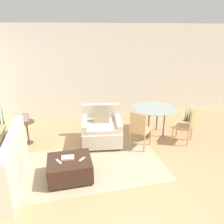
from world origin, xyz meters
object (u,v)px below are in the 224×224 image
object	(u,v)px
ottoman	(70,168)
picture_frame	(25,118)
book_stack	(68,158)
potted_plant	(3,138)
potted_plant_small	(187,123)
dining_table	(154,111)
dining_chair_near_left	(139,128)
dining_chair_near_right	(187,123)
armchair	(102,129)
side_table	(27,128)
tv_remote_secondary	(59,161)
tv_remote_primary	(82,159)

from	to	relation	value
ottoman	picture_frame	size ratio (longest dim) A/B	3.81
book_stack	potted_plant	size ratio (longest dim) A/B	0.22
potted_plant_small	potted_plant	bearing A→B (deg)	178.97
book_stack	dining_table	world-z (taller)	dining_table
potted_plant_small	book_stack	bearing A→B (deg)	-157.38
picture_frame	dining_chair_near_left	bearing A→B (deg)	-18.45
book_stack	potted_plant_small	xyz separation A→B (m)	(3.30, 1.37, -0.24)
potted_plant	picture_frame	xyz separation A→B (m)	(0.54, 0.06, 0.42)
ottoman	potted_plant_small	size ratio (longest dim) A/B	1.13
potted_plant	dining_chair_near_right	world-z (taller)	potted_plant
dining_table	dining_chair_near_right	xyz separation A→B (m)	(0.60, -0.60, -0.13)
picture_frame	armchair	bearing A→B (deg)	-11.71
side_table	ottoman	bearing A→B (deg)	-60.12
tv_remote_secondary	tv_remote_primary	bearing A→B (deg)	-3.40
armchair	dining_chair_near_left	bearing A→B (deg)	-31.61
tv_remote_secondary	dining_chair_near_right	bearing A→B (deg)	14.16
armchair	potted_plant	distance (m)	2.29
side_table	potted_plant_small	bearing A→B (deg)	-2.05
armchair	potted_plant_small	distance (m)	2.46
picture_frame	dining_table	world-z (taller)	picture_frame
book_stack	dining_table	bearing A→B (deg)	30.07
tv_remote_secondary	dining_chair_near_right	size ratio (longest dim) A/B	0.19
picture_frame	dining_chair_near_right	world-z (taller)	dining_chair_near_right
dining_chair_near_left	potted_plant_small	distance (m)	1.84
potted_plant	dining_table	bearing A→B (deg)	-2.65
tv_remote_primary	tv_remote_secondary	size ratio (longest dim) A/B	0.80
book_stack	picture_frame	distance (m)	1.78
picture_frame	dining_chair_near_right	distance (m)	3.81
side_table	dining_table	size ratio (longest dim) A/B	0.53
tv_remote_primary	potted_plant_small	xyz separation A→B (m)	(3.05, 1.47, -0.22)
dining_chair_near_right	armchair	bearing A→B (deg)	166.45
potted_plant_small	dining_chair_near_left	bearing A→B (deg)	-157.68
ottoman	tv_remote_primary	size ratio (longest dim) A/B	5.80
potted_plant	dining_chair_near_left	size ratio (longest dim) A/B	1.22
dining_table	side_table	bearing A→B (deg)	175.70
tv_remote_primary	side_table	size ratio (longest dim) A/B	0.24
ottoman	dining_chair_near_left	world-z (taller)	dining_chair_near_left
ottoman	tv_remote_secondary	world-z (taller)	tv_remote_secondary
ottoman	dining_table	distance (m)	2.61
dining_chair_near_right	side_table	bearing A→B (deg)	167.30
armchair	ottoman	world-z (taller)	armchair
ottoman	book_stack	distance (m)	0.20
ottoman	picture_frame	bearing A→B (deg)	119.88
armchair	book_stack	distance (m)	1.45
armchair	dining_chair_near_right	world-z (taller)	dining_chair_near_right
tv_remote_primary	potted_plant_small	size ratio (longest dim) A/B	0.20
picture_frame	dining_chair_near_right	xyz separation A→B (m)	(3.71, -0.84, -0.15)
ottoman	dining_chair_near_right	distance (m)	2.92
picture_frame	book_stack	bearing A→B (deg)	-60.09
tv_remote_secondary	potted_plant	world-z (taller)	potted_plant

